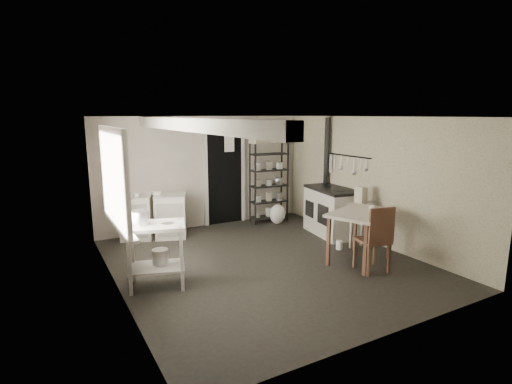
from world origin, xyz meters
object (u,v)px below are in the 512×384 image
stockpot (140,220)px  shelf_rack (269,179)px  work_table (360,239)px  chair (373,240)px  prep_table (157,259)px  flour_sack (278,213)px  stove (332,213)px  base_cabinets (154,214)px

stockpot → shelf_rack: shelf_rack is taller
work_table → chair: (-0.10, -0.37, 0.10)m
prep_table → stockpot: 0.58m
shelf_rack → flour_sack: bearing=-68.9°
stockpot → stove: size_ratio=0.22×
prep_table → work_table: 3.16m
shelf_rack → chair: (-0.09, -3.18, -0.46)m
chair → flour_sack: (0.17, 2.93, -0.24)m
base_cabinets → work_table: 3.84m
stove → flour_sack: size_ratio=2.77×
work_table → flour_sack: (0.07, 2.57, -0.14)m
base_cabinets → chair: 4.06m
stockpot → work_table: 3.40m
base_cabinets → shelf_rack: shelf_rack is taller
chair → shelf_rack: bearing=98.5°
shelf_rack → stockpot: bearing=-143.8°
chair → flour_sack: 2.95m
prep_table → base_cabinets: size_ratio=0.70×
base_cabinets → stove: stove is taller
stockpot → shelf_rack: size_ratio=0.15×
flour_sack → shelf_rack: bearing=107.2°
stockpot → stove: 3.93m
base_cabinets → shelf_rack: size_ratio=0.73×
stove → work_table: stove is taller
prep_table → flour_sack: size_ratio=2.10×
shelf_rack → stove: bearing=-63.5°
stockpot → chair: (3.17, -1.13, -0.45)m
stockpot → base_cabinets: bearing=70.9°
stockpot → chair: bearing=-19.6°
work_table → flour_sack: work_table is taller
prep_table → stove: bearing=11.4°
work_table → flour_sack: bearing=88.4°
prep_table → chair: bearing=-18.9°
base_cabinets → flour_sack: base_cabinets is taller
flour_sack → stove: bearing=-66.4°
base_cabinets → chair: size_ratio=1.24×
base_cabinets → work_table: size_ratio=1.17×
prep_table → flour_sack: prep_table is taller
stove → work_table: 1.51m
shelf_rack → work_table: bearing=-85.9°
flour_sack → chair: bearing=-93.3°
base_cabinets → stove: bearing=-4.8°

